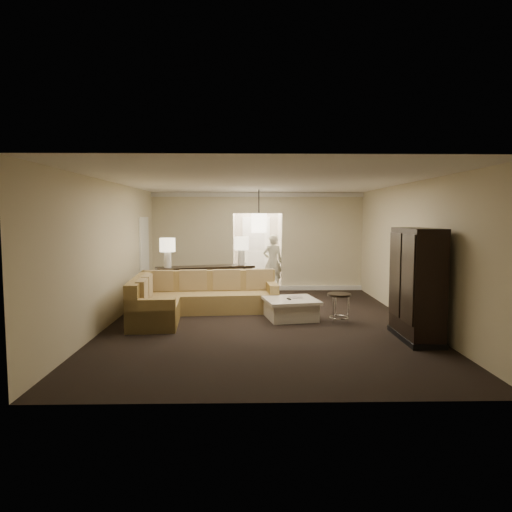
{
  "coord_description": "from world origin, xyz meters",
  "views": [
    {
      "loc": [
        -0.32,
        -9.02,
        2.12
      ],
      "look_at": [
        -0.11,
        1.2,
        1.23
      ],
      "focal_mm": 32.0,
      "sensor_mm": 36.0,
      "label": 1
    }
  ],
  "objects_px": {
    "coffee_table": "(291,308)",
    "console_table": "(206,281)",
    "person": "(273,259)",
    "sectional_sofa": "(192,298)",
    "armoire": "(416,287)",
    "drink_table": "(339,302)"
  },
  "relations": [
    {
      "from": "coffee_table",
      "to": "console_table",
      "type": "height_order",
      "value": "console_table"
    },
    {
      "from": "console_table",
      "to": "drink_table",
      "type": "xyz_separation_m",
      "value": [
        2.84,
        -2.1,
        -0.12
      ]
    },
    {
      "from": "drink_table",
      "to": "person",
      "type": "distance_m",
      "value": 4.55
    },
    {
      "from": "drink_table",
      "to": "person",
      "type": "bearing_deg",
      "value": 103.73
    },
    {
      "from": "console_table",
      "to": "person",
      "type": "bearing_deg",
      "value": 34.43
    },
    {
      "from": "armoire",
      "to": "drink_table",
      "type": "relative_size",
      "value": 3.27
    },
    {
      "from": "coffee_table",
      "to": "console_table",
      "type": "relative_size",
      "value": 0.5
    },
    {
      "from": "sectional_sofa",
      "to": "console_table",
      "type": "bearing_deg",
      "value": 77.76
    },
    {
      "from": "console_table",
      "to": "drink_table",
      "type": "height_order",
      "value": "console_table"
    },
    {
      "from": "console_table",
      "to": "armoire",
      "type": "distance_m",
      "value": 5.16
    },
    {
      "from": "console_table",
      "to": "person",
      "type": "height_order",
      "value": "person"
    },
    {
      "from": "sectional_sofa",
      "to": "person",
      "type": "height_order",
      "value": "person"
    },
    {
      "from": "drink_table",
      "to": "sectional_sofa",
      "type": "bearing_deg",
      "value": 165.93
    },
    {
      "from": "coffee_table",
      "to": "armoire",
      "type": "relative_size",
      "value": 0.63
    },
    {
      "from": "armoire",
      "to": "drink_table",
      "type": "distance_m",
      "value": 1.72
    },
    {
      "from": "sectional_sofa",
      "to": "person",
      "type": "distance_m",
      "value": 4.16
    },
    {
      "from": "sectional_sofa",
      "to": "drink_table",
      "type": "relative_size",
      "value": 5.28
    },
    {
      "from": "console_table",
      "to": "person",
      "type": "xyz_separation_m",
      "value": [
        1.76,
        2.3,
        0.33
      ]
    },
    {
      "from": "console_table",
      "to": "person",
      "type": "relative_size",
      "value": 1.38
    },
    {
      "from": "coffee_table",
      "to": "console_table",
      "type": "xyz_separation_m",
      "value": [
        -1.91,
        1.73,
        0.33
      ]
    },
    {
      "from": "console_table",
      "to": "sectional_sofa",
      "type": "bearing_deg",
      "value": -115.66
    },
    {
      "from": "person",
      "to": "sectional_sofa",
      "type": "bearing_deg",
      "value": 52.81
    }
  ]
}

